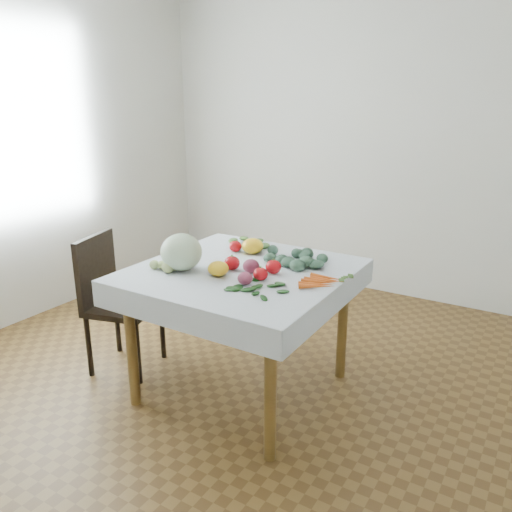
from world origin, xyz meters
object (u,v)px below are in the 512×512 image
(table, at_px, (242,286))
(carrot_bunch, at_px, (322,282))
(cabbage, at_px, (181,252))
(heirloom_back, at_px, (253,246))
(chair, at_px, (112,294))

(table, relative_size, carrot_bunch, 4.50)
(cabbage, relative_size, carrot_bunch, 1.02)
(heirloom_back, bearing_deg, carrot_bunch, -24.95)
(chair, relative_size, heirloom_back, 6.48)
(cabbage, xyz_separation_m, carrot_bunch, (0.75, 0.19, -0.09))
(carrot_bunch, bearing_deg, heirloom_back, 155.05)
(chair, height_order, carrot_bunch, chair)
(cabbage, distance_m, heirloom_back, 0.50)
(chair, distance_m, cabbage, 0.68)
(cabbage, height_order, carrot_bunch, cabbage)
(cabbage, bearing_deg, carrot_bunch, 14.41)
(chair, bearing_deg, heirloom_back, 31.97)
(chair, relative_size, cabbage, 3.81)
(chair, xyz_separation_m, carrot_bunch, (1.33, 0.19, 0.28))
(heirloom_back, bearing_deg, table, -69.91)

